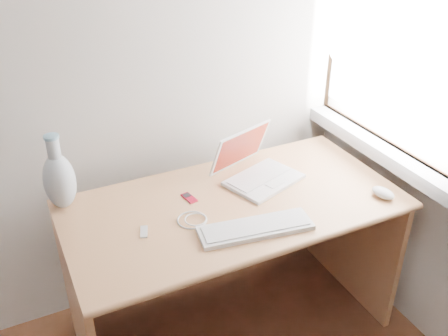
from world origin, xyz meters
name	(u,v)px	position (x,y,z in m)	size (l,w,h in m)	color
window	(399,40)	(1.72, 1.30, 1.28)	(0.11, 0.99, 1.10)	white
desk	(225,231)	(0.96, 1.37, 0.51)	(1.35, 0.68, 0.71)	tan
laptop	(259,167)	(1.15, 1.42, 0.76)	(0.36, 0.35, 0.21)	white
external_keyboard	(256,228)	(0.95, 1.09, 0.73)	(0.44, 0.19, 0.02)	silver
mouse	(383,193)	(1.53, 1.06, 0.73)	(0.06, 0.10, 0.04)	white
ipod	(189,198)	(0.81, 1.39, 0.72)	(0.05, 0.08, 0.01)	#A20B25
cable_coil	(192,220)	(0.76, 1.24, 0.72)	(0.12, 0.12, 0.01)	silver
remote	(144,232)	(0.58, 1.25, 0.72)	(0.03, 0.07, 0.01)	silver
vase	(59,179)	(0.34, 1.55, 0.84)	(0.12, 0.12, 0.31)	silver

